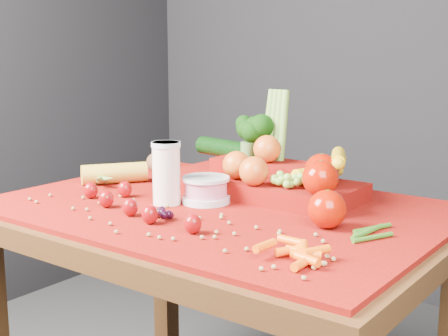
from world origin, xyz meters
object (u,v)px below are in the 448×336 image
Objects in this scene: milk_glass at (166,171)px; produce_mound at (271,173)px; table at (219,247)px; yogurt_bowl at (206,189)px.

produce_mound reaches higher than milk_glass.
milk_glass reaches higher than table.
yogurt_bowl is 0.18m from produce_mound.
milk_glass is at bearing -148.17° from table.
produce_mound is at bearing 72.03° from table.
table is at bearing 31.83° from milk_glass.
yogurt_bowl is at bearing 44.38° from milk_glass.
produce_mound is at bearing 54.32° from milk_glass.
table is 0.23m from produce_mound.
yogurt_bowl is 0.20× the size of produce_mound.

